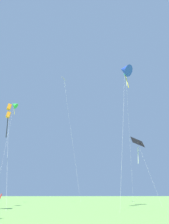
# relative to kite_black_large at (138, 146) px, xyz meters

# --- Properties ---
(kite_black_large) EXTENTS (2.73, 5.16, 10.83)m
(kite_black_large) POSITION_rel_kite_black_large_xyz_m (0.00, 0.00, 0.00)
(kite_black_large) COLOR black
(kite_black_large) RESTS_ON ground_plane
(kite_green_small) EXTENTS (1.95, 10.52, 20.20)m
(kite_green_small) POSITION_rel_kite_black_large_xyz_m (-23.23, 8.83, 10.23)
(kite_green_small) COLOR green
(kite_green_small) RESTS_ON ground_plane
(kite_orange_box) EXTENTS (3.52, 8.33, 14.29)m
(kite_orange_box) POSITION_rel_kite_black_large_xyz_m (-20.22, -4.97, 3.96)
(kite_orange_box) COLOR orange
(kite_orange_box) RESTS_ON ground_plane
(kite_yellow_diamond) EXTENTS (4.23, 5.81, 26.06)m
(kite_yellow_diamond) POSITION_rel_kite_black_large_xyz_m (-12.57, 8.06, 13.70)
(kite_yellow_diamond) COLOR yellow
(kite_yellow_diamond) RESTS_ON ground_plane
(kite_teal_box) EXTENTS (1.90, 5.48, 29.58)m
(kite_teal_box) POSITION_rel_kite_black_large_xyz_m (1.20, 9.96, 19.16)
(kite_teal_box) COLOR teal
(kite_teal_box) RESTS_ON ground_plane
(kite_blue_delta) EXTENTS (4.22, 7.92, 19.70)m
(kite_blue_delta) POSITION_rel_kite_black_large_xyz_m (-3.39, -8.40, 9.43)
(kite_blue_delta) COLOR blue
(kite_blue_delta) RESTS_ON ground_plane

